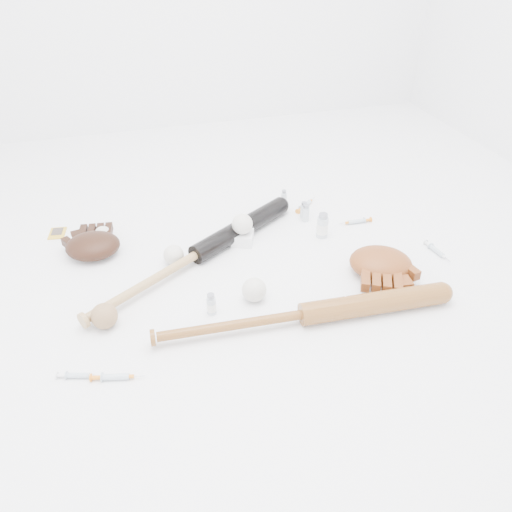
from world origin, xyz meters
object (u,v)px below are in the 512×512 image
object	(u,v)px
pedestal	(242,238)
glove_dark	(93,245)
bat_dark	(197,254)
bat_wood	(304,314)

from	to	relation	value
pedestal	glove_dark	bearing A→B (deg)	172.45
bat_dark	glove_dark	distance (m)	0.39
bat_dark	pedestal	distance (m)	0.21
bat_dark	glove_dark	size ratio (longest dim) A/B	4.28
glove_dark	pedestal	distance (m)	0.56
bat_dark	bat_wood	xyz separation A→B (m)	(0.26, -0.41, -0.00)
bat_wood	glove_dark	xyz separation A→B (m)	(-0.62, 0.57, 0.01)
glove_dark	bat_wood	bearing A→B (deg)	-34.78
pedestal	bat_dark	bearing A→B (deg)	-157.01
bat_wood	bat_dark	bearing A→B (deg)	125.44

